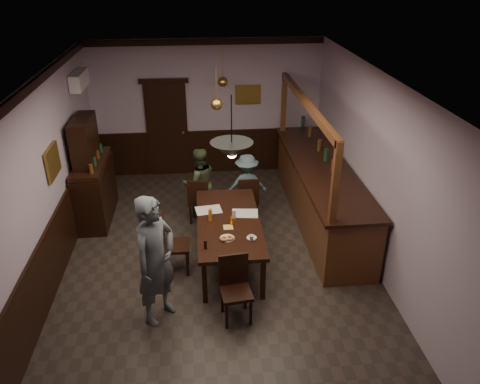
{
  "coord_description": "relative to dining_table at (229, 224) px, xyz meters",
  "views": [
    {
      "loc": [
        -0.25,
        -6.01,
        4.52
      ],
      "look_at": [
        0.39,
        0.59,
        1.15
      ],
      "focal_mm": 35.0,
      "sensor_mm": 36.0,
      "label": 1
    }
  ],
  "objects": [
    {
      "name": "room",
      "position": [
        -0.19,
        -0.39,
        0.81
      ],
      "size": [
        5.01,
        8.01,
        3.01
      ],
      "color": "#2D2621",
      "rests_on": "ground"
    },
    {
      "name": "dining_table",
      "position": [
        0.0,
        0.0,
        0.0
      ],
      "size": [
        1.01,
        2.21,
        0.75
      ],
      "rotation": [
        0.0,
        0.0,
        -0.01
      ],
      "color": "black",
      "rests_on": "ground"
    },
    {
      "name": "chair_far_left",
      "position": [
        -0.45,
        1.28,
        -0.19
      ],
      "size": [
        0.45,
        0.45,
        0.91
      ],
      "rotation": [
        0.0,
        0.0,
        2.97
      ],
      "color": "black",
      "rests_on": "ground"
    },
    {
      "name": "chair_far_right",
      "position": [
        0.46,
        1.27,
        -0.2
      ],
      "size": [
        0.39,
        0.39,
        0.89
      ],
      "rotation": [
        0.0,
        0.0,
        3.13
      ],
      "color": "black",
      "rests_on": "ground"
    },
    {
      "name": "chair_near",
      "position": [
        -0.02,
        -1.32,
        -0.17
      ],
      "size": [
        0.45,
        0.45,
        0.94
      ],
      "rotation": [
        0.0,
        0.0,
        0.11
      ],
      "color": "black",
      "rests_on": "ground"
    },
    {
      "name": "chair_side",
      "position": [
        -0.93,
        -0.19,
        -0.15
      ],
      "size": [
        0.42,
        0.42,
        0.97
      ],
      "rotation": [
        0.0,
        0.0,
        1.57
      ],
      "color": "black",
      "rests_on": "ground"
    },
    {
      "name": "person_standing",
      "position": [
        -1.06,
        -1.24,
        0.25
      ],
      "size": [
        0.77,
        0.81,
        1.86
      ],
      "primitive_type": "imported",
      "rotation": [
        0.0,
        0.0,
        0.9
      ],
      "color": "#555A62",
      "rests_on": "ground"
    },
    {
      "name": "person_seated_left",
      "position": [
        -0.44,
        1.55,
        0.0
      ],
      "size": [
        0.79,
        0.69,
        1.38
      ],
      "primitive_type": "imported",
      "rotation": [
        0.0,
        0.0,
        3.43
      ],
      "color": "#3A4529",
      "rests_on": "ground"
    },
    {
      "name": "person_seated_right",
      "position": [
        0.46,
        1.55,
        -0.07
      ],
      "size": [
        0.81,
        0.49,
        1.22
      ],
      "primitive_type": "imported",
      "rotation": [
        0.0,
        0.0,
        3.19
      ],
      "color": "#4E626F",
      "rests_on": "ground"
    },
    {
      "name": "newspaper_left",
      "position": [
        -0.31,
        0.37,
        0.07
      ],
      "size": [
        0.46,
        0.35,
        0.01
      ],
      "primitive_type": "cube",
      "rotation": [
        0.0,
        0.0,
        0.13
      ],
      "color": "silver",
      "rests_on": "dining_table"
    },
    {
      "name": "newspaper_right",
      "position": [
        0.28,
        0.2,
        0.07
      ],
      "size": [
        0.45,
        0.34,
        0.01
      ],
      "primitive_type": "cube",
      "rotation": [
        0.0,
        0.0,
        -0.11
      ],
      "color": "silver",
      "rests_on": "dining_table"
    },
    {
      "name": "napkin",
      "position": [
        -0.02,
        -0.2,
        0.07
      ],
      "size": [
        0.15,
        0.15,
        0.0
      ],
      "primitive_type": "cube",
      "rotation": [
        0.0,
        0.0,
        -0.01
      ],
      "color": "#DEAF52",
      "rests_on": "dining_table"
    },
    {
      "name": "saucer",
      "position": [
        0.3,
        -0.54,
        0.07
      ],
      "size": [
        0.15,
        0.15,
        0.01
      ],
      "primitive_type": "cylinder",
      "color": "white",
      "rests_on": "dining_table"
    },
    {
      "name": "coffee_cup",
      "position": [
        0.29,
        -0.6,
        0.11
      ],
      "size": [
        0.08,
        0.08,
        0.07
      ],
      "primitive_type": "imported",
      "rotation": [
        0.0,
        0.0,
        -0.01
      ],
      "color": "white",
      "rests_on": "saucer"
    },
    {
      "name": "pastry_plate",
      "position": [
        -0.06,
        -0.53,
        0.07
      ],
      "size": [
        0.22,
        0.22,
        0.01
      ],
      "primitive_type": "cylinder",
      "color": "white",
      "rests_on": "dining_table"
    },
    {
      "name": "pastry_ring_a",
      "position": [
        -0.11,
        -0.57,
        0.1
      ],
      "size": [
        0.13,
        0.13,
        0.04
      ],
      "primitive_type": "torus",
      "color": "#C68C47",
      "rests_on": "pastry_plate"
    },
    {
      "name": "pastry_ring_b",
      "position": [
        -0.03,
        -0.56,
        0.1
      ],
      "size": [
        0.13,
        0.13,
        0.04
      ],
      "primitive_type": "torus",
      "color": "#C68C47",
      "rests_on": "pastry_plate"
    },
    {
      "name": "soda_can",
      "position": [
        0.05,
        -0.11,
        0.12
      ],
      "size": [
        0.07,
        0.07,
        0.12
      ],
      "primitive_type": "cylinder",
      "color": "orange",
      "rests_on": "dining_table"
    },
    {
      "name": "beer_glass",
      "position": [
        -0.29,
        0.04,
        0.16
      ],
      "size": [
        0.06,
        0.06,
        0.2
      ],
      "primitive_type": "cylinder",
      "color": "#BF721E",
      "rests_on": "dining_table"
    },
    {
      "name": "water_glass",
      "position": [
        0.09,
        0.06,
        0.14
      ],
      "size": [
        0.06,
        0.06,
        0.15
      ],
      "primitive_type": "cylinder",
      "color": "silver",
      "rests_on": "dining_table"
    },
    {
      "name": "pepper_mill",
      "position": [
        -0.39,
        -0.75,
        0.13
      ],
      "size": [
        0.04,
        0.04,
        0.14
      ],
      "primitive_type": "cylinder",
      "color": "black",
      "rests_on": "dining_table"
    },
    {
      "name": "sideboard",
      "position": [
        -2.4,
        1.66,
        0.11
      ],
      "size": [
        0.54,
        1.5,
        1.98
      ],
      "color": "black",
      "rests_on": "ground"
    },
    {
      "name": "bar_counter",
      "position": [
        1.8,
        1.18,
        -0.09
      ],
      "size": [
        0.98,
        4.2,
        2.36
      ],
      "color": "#4F2315",
      "rests_on": "ground"
    },
    {
      "name": "door_back",
      "position": [
        -1.09,
        3.56,
        0.36
      ],
      "size": [
        0.9,
        0.06,
        2.1
      ],
      "primitive_type": "cube",
      "color": "black",
      "rests_on": "ground"
    },
    {
      "name": "ac_unit",
      "position": [
        -2.57,
        2.51,
        1.76
      ],
      "size": [
        0.2,
        0.85,
        0.3
      ],
      "color": "white",
      "rests_on": "ground"
    },
    {
      "name": "picture_left_large",
      "position": [
        -2.65,
        0.41,
        1.01
      ],
      "size": [
        0.04,
        0.62,
        0.48
      ],
      "color": "olive",
      "rests_on": "ground"
    },
    {
      "name": "picture_back",
      "position": [
        0.71,
        3.57,
        1.11
      ],
      "size": [
        0.55,
        0.04,
        0.42
      ],
      "color": "olive",
      "rests_on": "ground"
    },
    {
      "name": "pendant_iron",
      "position": [
        -0.01,
        -0.8,
        1.59
      ],
      "size": [
        0.56,
        0.56,
        0.84
      ],
      "color": "black",
      "rests_on": "ground"
    },
    {
      "name": "pendant_brass_mid",
      "position": [
        -0.09,
        1.21,
        1.61
      ],
      "size": [
        0.2,
        0.2,
        0.81
      ],
      "color": "#BF8C3F",
      "rests_on": "ground"
    },
    {
      "name": "pendant_brass_far",
      "position": [
        0.11,
        2.73,
        1.61
      ],
      "size": [
        0.2,
        0.2,
        0.81
      ],
      "color": "#BF8C3F",
      "rests_on": "ground"
    }
  ]
}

